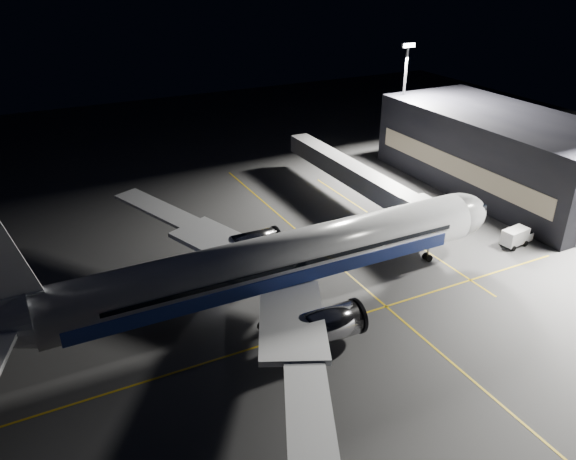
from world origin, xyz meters
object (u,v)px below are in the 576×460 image
at_px(floodlight_mast_north, 404,93).
at_px(safety_cone_b, 263,277).
at_px(jet_bridge, 359,177).
at_px(safety_cone_c, 268,259).
at_px(baggage_tug, 226,267).
at_px(airliner, 269,263).
at_px(service_truck, 517,236).
at_px(safety_cone_a, 196,300).

bearing_deg(floodlight_mast_north, safety_cone_b, -145.83).
xyz_separation_m(jet_bridge, safety_cone_c, (-19.13, -9.38, -4.25)).
distance_m(jet_bridge, safety_cone_b, 25.32).
distance_m(floodlight_mast_north, safety_cone_c, 45.47).
distance_m(baggage_tug, safety_cone_b, 4.67).
distance_m(airliner, jet_bridge, 29.31).
xyz_separation_m(baggage_tug, safety_cone_c, (5.75, 0.38, -0.52)).
relative_size(airliner, safety_cone_c, 93.89).
bearing_deg(baggage_tug, safety_cone_c, 22.00).
relative_size(floodlight_mast_north, baggage_tug, 6.86).
height_order(service_truck, safety_cone_b, service_truck).
bearing_deg(floodlight_mast_north, safety_cone_a, -149.76).
relative_size(floodlight_mast_north, safety_cone_a, 33.78).
relative_size(baggage_tug, safety_cone_b, 5.88).
xyz_separation_m(service_truck, baggage_tug, (-36.38, 10.24, -0.43)).
relative_size(safety_cone_a, safety_cone_c, 0.94).
bearing_deg(jet_bridge, safety_cone_b, -149.09).
bearing_deg(safety_cone_c, safety_cone_a, -156.70).
bearing_deg(jet_bridge, safety_cone_c, -153.89).
xyz_separation_m(airliner, safety_cone_a, (-6.92, 4.00, -4.86)).
distance_m(floodlight_mast_north, safety_cone_a, 56.86).
relative_size(jet_bridge, floodlight_mast_north, 1.66).
bearing_deg(floodlight_mast_north, safety_cone_c, -147.89).
bearing_deg(safety_cone_a, safety_cone_b, 8.22).
height_order(safety_cone_a, safety_cone_c, safety_cone_c).
distance_m(airliner, floodlight_mast_north, 52.56).
relative_size(airliner, floodlight_mast_north, 2.97).
bearing_deg(service_truck, baggage_tug, 157.17).
relative_size(service_truck, baggage_tug, 1.60).
xyz_separation_m(jet_bridge, baggage_tug, (-24.89, -9.76, -3.74)).
height_order(safety_cone_b, safety_cone_c, safety_cone_c).
relative_size(airliner, baggage_tug, 20.38).
xyz_separation_m(service_truck, safety_cone_b, (-32.89, 7.19, -1.01)).
bearing_deg(airliner, safety_cone_c, 65.57).
xyz_separation_m(airliner, floodlight_mast_north, (41.08, 31.99, 7.21)).
distance_m(safety_cone_a, safety_cone_b, 8.69).
bearing_deg(safety_cone_c, jet_bridge, 26.11).
xyz_separation_m(service_truck, safety_cone_c, (-30.62, 10.62, -0.94)).
bearing_deg(safety_cone_b, floodlight_mast_north, 34.17).
bearing_deg(service_truck, safety_cone_a, 164.74).
xyz_separation_m(safety_cone_a, safety_cone_b, (8.60, 1.24, -0.05)).
xyz_separation_m(airliner, service_truck, (34.57, -1.95, -3.89)).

